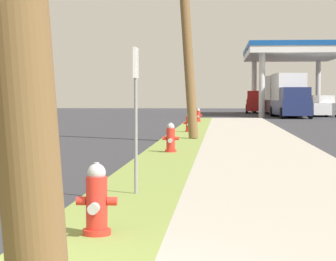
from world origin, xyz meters
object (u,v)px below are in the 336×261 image
object	(u,v)px
utility_pole_midground	(185,12)
street_sign_post	(136,90)
fire_hydrant_fourth	(198,116)
truck_navy_at_far_bay	(290,96)
fire_hydrant_second	(171,139)
car_silver_by_near_pump	(280,105)
fire_hydrant_nearest	(97,203)
truck_red_at_forecourt	(258,103)
car_white_by_far_pump	(320,107)
fire_hydrant_third	(189,124)
truck_black_on_apron	(280,96)

from	to	relation	value
utility_pole_midground	street_sign_post	xyz separation A→B (m)	(-0.04, -13.19, -2.69)
fire_hydrant_fourth	utility_pole_midground	distance (m)	15.09
utility_pole_midground	truck_navy_at_far_bay	distance (m)	27.02
fire_hydrant_second	car_silver_by_near_pump	bearing A→B (deg)	81.44
fire_hydrant_nearest	truck_red_at_forecourt	bearing A→B (deg)	85.31
fire_hydrant_fourth	truck_red_at_forecourt	xyz separation A→B (m)	(4.52, 24.80, 0.47)
fire_hydrant_second	car_white_by_far_pump	xyz separation A→B (m)	(8.64, 34.74, 0.28)
street_sign_post	fire_hydrant_fourth	bearing A→B (deg)	89.98
street_sign_post	car_silver_by_near_pump	distance (m)	49.60
fire_hydrant_nearest	fire_hydrant_second	world-z (taller)	same
fire_hydrant_third	car_white_by_far_pump	distance (m)	26.34
fire_hydrant_second	truck_black_on_apron	xyz separation A→B (m)	(5.96, 38.32, 1.04)
fire_hydrant_fourth	utility_pole_midground	world-z (taller)	utility_pole_midground
fire_hydrant_fourth	truck_navy_at_far_bay	size ratio (longest dim) A/B	0.11
fire_hydrant_third	truck_navy_at_far_bay	size ratio (longest dim) A/B	0.11
fire_hydrant_nearest	car_white_by_far_pump	xyz separation A→B (m)	(8.64, 45.21, 0.28)
fire_hydrant_nearest	truck_red_at_forecourt	xyz separation A→B (m)	(4.56, 55.58, 0.47)
car_white_by_far_pump	truck_black_on_apron	size ratio (longest dim) A/B	0.70
street_sign_post	truck_red_at_forecourt	xyz separation A→B (m)	(4.53, 52.57, -0.72)
utility_pole_midground	fire_hydrant_fourth	bearing A→B (deg)	90.12
fire_hydrant_third	truck_red_at_forecourt	world-z (taller)	truck_red_at_forecourt
fire_hydrant_nearest	car_silver_by_near_pump	bearing A→B (deg)	83.13
truck_black_on_apron	car_silver_by_near_pump	bearing A→B (deg)	84.56
fire_hydrant_second	fire_hydrant_third	bearing A→B (deg)	89.99
street_sign_post	car_white_by_far_pump	size ratio (longest dim) A/B	0.46
fire_hydrant_fourth	car_silver_by_near_pump	world-z (taller)	car_silver_by_near_pump
car_white_by_far_pump	truck_black_on_apron	xyz separation A→B (m)	(-2.68, 3.58, 0.77)
fire_hydrant_second	utility_pole_midground	size ratio (longest dim) A/B	0.09
utility_pole_midground	truck_navy_at_far_bay	xyz separation A→B (m)	(6.05, 26.19, -2.84)
truck_black_on_apron	truck_navy_at_far_bay	xyz separation A→B (m)	(0.16, -6.40, 0.00)
fire_hydrant_nearest	utility_pole_midground	xyz separation A→B (m)	(0.08, 16.20, 3.88)
fire_hydrant_second	truck_navy_at_far_bay	distance (m)	32.51
truck_red_at_forecourt	fire_hydrant_second	bearing A→B (deg)	-95.77
car_white_by_far_pump	truck_red_at_forecourt	size ratio (longest dim) A/B	0.84
street_sign_post	truck_red_at_forecourt	bearing A→B (deg)	85.08
truck_navy_at_far_bay	street_sign_post	bearing A→B (deg)	-98.79
car_white_by_far_pump	truck_navy_at_far_bay	distance (m)	3.86
car_white_by_far_pump	truck_red_at_forecourt	world-z (taller)	truck_red_at_forecourt
car_silver_by_near_pump	truck_red_at_forecourt	xyz separation A→B (m)	(-1.72, 3.37, 0.19)
fire_hydrant_nearest	street_sign_post	xyz separation A→B (m)	(0.03, 3.02, 1.19)
fire_hydrant_third	street_sign_post	bearing A→B (deg)	-89.90
truck_red_at_forecourt	truck_navy_at_far_bay	world-z (taller)	truck_navy_at_far_bay
fire_hydrant_second	car_silver_by_near_pump	xyz separation A→B (m)	(6.28, 41.74, 0.28)
street_sign_post	truck_red_at_forecourt	world-z (taller)	street_sign_post
fire_hydrant_nearest	truck_red_at_forecourt	size ratio (longest dim) A/B	0.14
utility_pole_midground	street_sign_post	size ratio (longest dim) A/B	3.89
street_sign_post	car_silver_by_near_pump	world-z (taller)	street_sign_post
fire_hydrant_second	truck_black_on_apron	size ratio (longest dim) A/B	0.11
street_sign_post	car_white_by_far_pump	distance (m)	43.08
fire_hydrant_fourth	car_silver_by_near_pump	xyz separation A→B (m)	(6.24, 21.43, 0.28)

